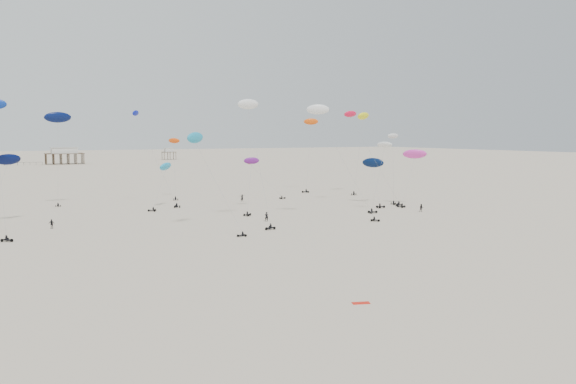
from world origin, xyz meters
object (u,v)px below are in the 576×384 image
pavilion_main (64,157)px  pavilion_small (169,155)px  spectator_0 (267,221)px  rig_0 (327,126)px  rig_9 (201,150)px

pavilion_main → pavilion_small: (70.00, 30.00, -0.74)m
pavilion_main → spectator_0: (11.55, -249.83, -4.22)m
rig_0 → rig_9: rig_0 is taller
pavilion_small → rig_0: size_ratio=0.37×
pavilion_small → rig_9: (-72.71, -282.66, 10.88)m
pavilion_small → rig_0: 284.94m
rig_0 → spectator_0: size_ratio=11.12×
rig_9 → spectator_0: rig_9 is taller
pavilion_main → rig_0: rig_0 is taller
pavilion_main → spectator_0: pavilion_main is taller
rig_9 → spectator_0: (14.26, 2.83, -14.37)m
pavilion_main → rig_0: 252.53m
rig_9 → spectator_0: size_ratio=8.91×
rig_0 → rig_9: (-27.40, -1.76, -4.37)m
rig_0 → pavilion_main: bearing=-112.8°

